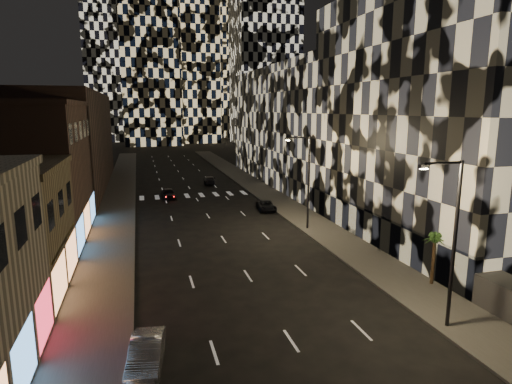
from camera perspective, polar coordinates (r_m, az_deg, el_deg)
sidewalk_left at (r=59.09m, az=-17.90°, el=-0.86°), size 4.00×120.00×0.15m
sidewalk_right at (r=61.43m, az=1.05°, el=0.12°), size 4.00×120.00×0.15m
curb_left at (r=59.02m, az=-15.87°, el=-0.75°), size 0.20×120.00×0.15m
curb_right at (r=60.88m, az=-0.85°, el=0.02°), size 0.20×120.00×0.15m
retail_brown at (r=42.92m, az=-28.62°, el=2.05°), size 10.00×15.00×12.00m
retail_filler_left at (r=68.75m, az=-23.78°, el=6.18°), size 10.00×40.00×14.00m
midrise_right at (r=42.19m, az=24.87°, el=9.08°), size 16.00×25.00×22.00m
midrise_base at (r=39.06m, az=15.02°, el=-4.49°), size 0.60×25.00×3.00m
midrise_filler_right at (r=70.33m, az=7.37°, el=8.74°), size 16.00×40.00×18.00m
streetlight_near at (r=24.42m, az=24.60°, el=-5.04°), size 2.55×0.25×9.00m
streetlight_far at (r=41.37m, az=6.72°, el=2.13°), size 2.55×0.25×9.00m
car_silver_parked at (r=21.46m, az=-14.43°, el=-20.23°), size 1.99×4.28×1.36m
car_dark_midlane at (r=57.85m, az=-11.55°, el=-0.19°), size 1.85×4.02×1.34m
car_dark_oncoming at (r=67.90m, az=-6.21°, el=1.58°), size 2.27×4.49×1.25m
car_dark_rightlane at (r=49.97m, az=1.38°, el=-1.84°), size 2.30×4.28×1.14m
palm_tree at (r=30.75m, az=22.73°, el=-6.14°), size 1.78×1.81×3.54m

